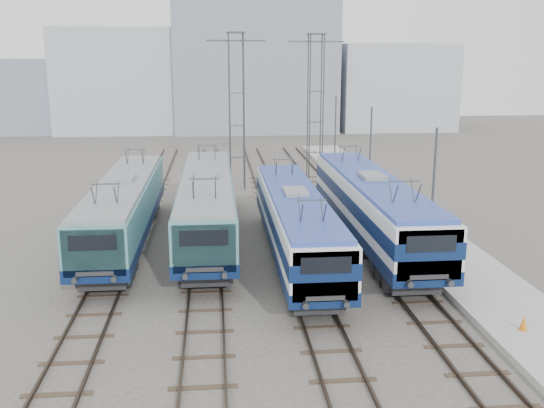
% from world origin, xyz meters
% --- Properties ---
extents(ground, '(160.00, 160.00, 0.00)m').
position_xyz_m(ground, '(0.00, 0.00, 0.00)').
color(ground, '#514C47').
extents(platform, '(4.00, 70.00, 0.30)m').
position_xyz_m(platform, '(10.20, 8.00, 0.15)').
color(platform, '#9E9E99').
rests_on(platform, ground).
extents(locomotive_far_left, '(2.83, 17.85, 3.36)m').
position_xyz_m(locomotive_far_left, '(-6.75, 7.44, 2.23)').
color(locomotive_far_left, '#0B1C45').
rests_on(locomotive_far_left, ground).
extents(locomotive_center_left, '(2.92, 18.43, 3.47)m').
position_xyz_m(locomotive_center_left, '(-2.25, 7.68, 2.29)').
color(locomotive_center_left, '#0B1C45').
rests_on(locomotive_center_left, ground).
extents(locomotive_center_right, '(2.74, 17.28, 3.25)m').
position_xyz_m(locomotive_center_right, '(2.25, 3.84, 2.21)').
color(locomotive_center_right, '#0B1C45').
rests_on(locomotive_center_right, ground).
extents(locomotive_far_right, '(2.96, 18.70, 3.52)m').
position_xyz_m(locomotive_far_right, '(6.75, 6.07, 2.38)').
color(locomotive_far_right, '#0B1C45').
rests_on(locomotive_far_right, ground).
extents(catenary_tower_west, '(4.50, 1.20, 12.00)m').
position_xyz_m(catenary_tower_west, '(0.00, 22.00, 6.64)').
color(catenary_tower_west, '#3F4247').
rests_on(catenary_tower_west, ground).
extents(catenary_tower_east, '(4.50, 1.20, 12.00)m').
position_xyz_m(catenary_tower_east, '(6.50, 24.00, 6.64)').
color(catenary_tower_east, '#3F4247').
rests_on(catenary_tower_east, ground).
extents(mast_front, '(0.12, 0.12, 7.00)m').
position_xyz_m(mast_front, '(8.60, 2.00, 3.50)').
color(mast_front, '#3F4247').
rests_on(mast_front, ground).
extents(mast_mid, '(0.12, 0.12, 7.00)m').
position_xyz_m(mast_mid, '(8.60, 14.00, 3.50)').
color(mast_mid, '#3F4247').
rests_on(mast_mid, ground).
extents(mast_rear, '(0.12, 0.12, 7.00)m').
position_xyz_m(mast_rear, '(8.60, 26.00, 3.50)').
color(mast_rear, '#3F4247').
rests_on(mast_rear, ground).
extents(safety_cone, '(0.28, 0.28, 0.57)m').
position_xyz_m(safety_cone, '(9.55, -5.55, 0.58)').
color(safety_cone, orange).
rests_on(safety_cone, platform).
extents(building_west, '(18.00, 12.00, 14.00)m').
position_xyz_m(building_west, '(-14.00, 62.00, 7.00)').
color(building_west, '#A2ADB6').
rests_on(building_west, ground).
extents(building_center, '(22.00, 14.00, 18.00)m').
position_xyz_m(building_center, '(4.00, 62.00, 9.00)').
color(building_center, gray).
rests_on(building_center, ground).
extents(building_east, '(16.00, 12.00, 12.00)m').
position_xyz_m(building_east, '(24.00, 62.00, 6.00)').
color(building_east, '#A2ADB6').
rests_on(building_east, ground).
extents(building_far_west, '(14.00, 10.00, 10.00)m').
position_xyz_m(building_far_west, '(-30.00, 62.00, 5.00)').
color(building_far_west, gray).
rests_on(building_far_west, ground).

